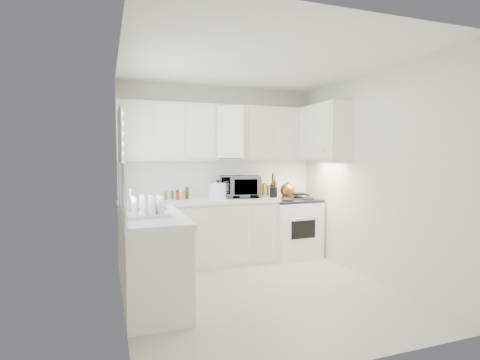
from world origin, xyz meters
name	(u,v)px	position (x,y,z in m)	size (l,w,h in m)	color
floor	(261,292)	(0.00, 0.00, 0.00)	(3.20, 3.20, 0.00)	beige
ceiling	(261,62)	(0.00, 0.00, 2.60)	(3.20, 3.20, 0.00)	white
wall_back	(220,173)	(0.00, 1.60, 1.30)	(3.00, 3.00, 0.00)	silver
wall_front	(347,193)	(0.00, -1.60, 1.30)	(3.00, 3.00, 0.00)	silver
wall_left	(121,183)	(-1.50, 0.00, 1.30)	(3.20, 3.20, 0.00)	silver
wall_right	(371,177)	(1.50, 0.00, 1.30)	(3.20, 3.20, 0.00)	silver
window_blinds	(122,157)	(-1.48, 0.35, 1.55)	(0.06, 0.96, 1.06)	white
lower_cabinets_back	(200,234)	(-0.39, 1.30, 0.45)	(2.22, 0.60, 0.90)	silver
lower_cabinets_left	(151,259)	(-1.20, 0.20, 0.45)	(0.60, 1.60, 0.90)	silver
countertop_back	(200,201)	(-0.39, 1.29, 0.93)	(2.24, 0.64, 0.05)	white
countertop_left	(152,216)	(-1.19, 0.20, 0.93)	(0.64, 1.62, 0.05)	white
backsplash_back	(220,178)	(0.00, 1.59, 1.23)	(2.98, 0.02, 0.55)	white
backsplash_left	(122,189)	(-1.49, 0.20, 1.23)	(0.02, 1.60, 0.55)	white
upper_cabinets_back	(223,160)	(0.00, 1.44, 1.50)	(3.00, 0.33, 0.80)	silver
upper_cabinets_right	(324,160)	(1.33, 0.82, 1.50)	(0.33, 0.90, 0.80)	silver
sink	(148,199)	(-1.19, 0.55, 1.07)	(0.42, 0.38, 0.30)	gray
stove	(293,220)	(1.08, 1.26, 0.57)	(0.74, 0.61, 1.14)	white
tea_kettle	(288,189)	(0.90, 1.10, 1.06)	(0.27, 0.23, 0.25)	#9C592A
frying_pan	(298,193)	(1.26, 1.42, 0.96)	(0.24, 0.40, 0.04)	black
microwave	(240,184)	(0.22, 1.32, 1.15)	(0.58, 0.32, 0.39)	gray
rice_cooker	(218,189)	(-0.13, 1.28, 1.08)	(0.26, 0.26, 0.26)	white
paper_towel	(225,188)	(0.04, 1.46, 1.08)	(0.12, 0.12, 0.27)	white
utensil_crock	(273,185)	(0.68, 1.13, 1.13)	(0.12, 0.12, 0.37)	black
dish_rack	(146,205)	(-1.26, -0.01, 1.07)	(0.43, 0.33, 0.24)	white
spice_left_0	(166,195)	(-0.85, 1.42, 1.02)	(0.06, 0.06, 0.13)	brown
spice_left_1	(172,195)	(-0.78, 1.33, 1.02)	(0.06, 0.06, 0.13)	#287A44
spice_left_2	(177,194)	(-0.70, 1.42, 1.02)	(0.06, 0.06, 0.13)	#B93018
spice_left_3	(183,195)	(-0.62, 1.33, 1.02)	(0.06, 0.06, 0.13)	gold
spice_left_4	(187,194)	(-0.55, 1.42, 1.02)	(0.06, 0.06, 0.13)	brown
sauce_right_0	(259,189)	(0.58, 1.46, 1.05)	(0.06, 0.06, 0.19)	#B93018
sauce_right_1	(263,190)	(0.64, 1.40, 1.05)	(0.06, 0.06, 0.19)	gold
sauce_right_2	(265,189)	(0.69, 1.46, 1.05)	(0.06, 0.06, 0.19)	brown
sauce_right_3	(270,189)	(0.74, 1.40, 1.05)	(0.06, 0.06, 0.19)	black
sauce_right_4	(272,189)	(0.80, 1.46, 1.05)	(0.06, 0.06, 0.19)	brown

